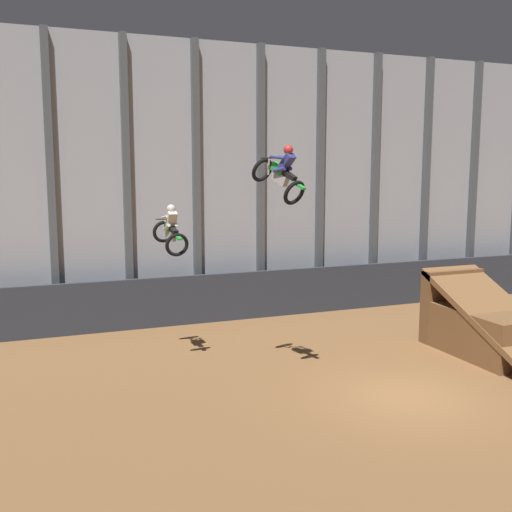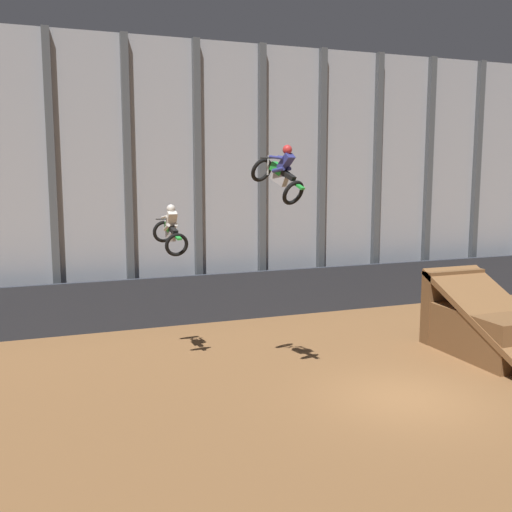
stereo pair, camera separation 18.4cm
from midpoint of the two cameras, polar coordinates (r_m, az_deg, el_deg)
The scene contains 6 objects.
ground_plane at distance 16.80m, azimuth 14.42°, elevation -13.01°, with size 60.00×60.00×0.00m, color brown.
arena_back_wall at distance 25.25m, azimuth 0.65°, elevation 7.13°, with size 32.00×0.40×11.08m.
lower_barrier at distance 24.70m, azimuth 1.60°, elevation -3.60°, with size 31.36×0.20×1.93m.
dirt_ramp at distance 21.22m, azimuth 21.02°, elevation -6.25°, with size 2.30×5.65×2.72m.
rider_bike_left_air at distance 18.73m, azimuth -7.87°, elevation 2.37°, with size 0.84×1.85×1.58m.
rider_bike_right_air at distance 16.68m, azimuth 2.62°, elevation 7.82°, with size 1.30×1.88×1.69m.
Camera 2 is at (-9.06, -12.79, 5.99)m, focal length 42.00 mm.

